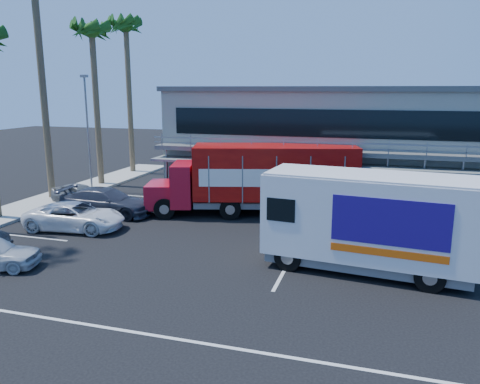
# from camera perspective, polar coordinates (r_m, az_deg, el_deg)

# --- Properties ---
(ground) EXTENTS (120.00, 120.00, 0.00)m
(ground) POSITION_cam_1_polar(r_m,az_deg,el_deg) (19.51, -0.48, -9.03)
(ground) COLOR black
(ground) RESTS_ON ground
(building) EXTENTS (22.40, 12.00, 7.30)m
(building) POSITION_cam_1_polar(r_m,az_deg,el_deg) (32.56, 12.45, 6.01)
(building) COLOR gray
(building) RESTS_ON ground
(curb_strip) EXTENTS (3.00, 32.00, 0.16)m
(curb_strip) POSITION_cam_1_polar(r_m,az_deg,el_deg) (31.77, -23.81, -1.48)
(curb_strip) COLOR #A5A399
(curb_strip) RESTS_ON ground
(palm_e) EXTENTS (2.80, 2.80, 12.25)m
(palm_e) POSITION_cam_1_polar(r_m,az_deg,el_deg) (36.53, -17.57, 17.29)
(palm_e) COLOR brown
(palm_e) RESTS_ON ground
(palm_f) EXTENTS (2.80, 2.80, 13.25)m
(palm_f) POSITION_cam_1_polar(r_m,az_deg,el_deg) (41.50, -13.70, 18.10)
(palm_f) COLOR brown
(palm_f) RESTS_ON ground
(light_pole_far) EXTENTS (0.50, 0.25, 8.09)m
(light_pole_far) POSITION_cam_1_polar(r_m,az_deg,el_deg) (34.54, -18.07, 7.46)
(light_pole_far) COLOR gray
(light_pole_far) RESTS_ON ground
(red_truck) EXTENTS (12.23, 5.77, 4.02)m
(red_truck) POSITION_cam_1_polar(r_m,az_deg,el_deg) (26.88, 2.53, 1.87)
(red_truck) COLOR #B30E21
(red_truck) RESTS_ON ground
(white_van) EXTENTS (8.29, 3.58, 3.93)m
(white_van) POSITION_cam_1_polar(r_m,az_deg,el_deg) (19.10, 15.32, -3.35)
(white_van) COLOR white
(white_van) RESTS_ON ground
(parked_car_c) EXTENTS (5.29, 2.87, 1.41)m
(parked_car_c) POSITION_cam_1_polar(r_m,az_deg,el_deg) (25.65, -19.45, -2.82)
(parked_car_c) COLOR white
(parked_car_c) RESTS_ON ground
(parked_car_d) EXTENTS (5.57, 2.58, 1.58)m
(parked_car_d) POSITION_cam_1_polar(r_m,az_deg,el_deg) (27.97, -15.98, -1.17)
(parked_car_d) COLOR #2F323F
(parked_car_d) RESTS_ON ground
(parked_car_e) EXTENTS (4.24, 2.47, 1.36)m
(parked_car_e) POSITION_cam_1_polar(r_m,az_deg,el_deg) (31.03, -18.96, -0.26)
(parked_car_e) COLOR slate
(parked_car_e) RESTS_ON ground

